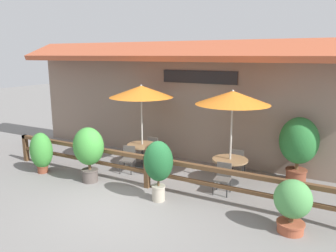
{
  "coord_description": "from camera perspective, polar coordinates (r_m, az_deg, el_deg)",
  "views": [
    {
      "loc": [
        4.75,
        -6.43,
        3.74
      ],
      "look_at": [
        0.37,
        1.62,
        1.75
      ],
      "focal_mm": 35.0,
      "sensor_mm": 36.0,
      "label": 1
    }
  ],
  "objects": [
    {
      "name": "chair_middle_streetside",
      "position": [
        9.2,
        9.52,
        -8.73
      ],
      "size": [
        0.45,
        0.45,
        0.84
      ],
      "rotation": [
        0.0,
        0.0,
        0.08
      ],
      "color": "#514C47",
      "rests_on": "ground"
    },
    {
      "name": "potted_plant_tall_tropical",
      "position": [
        10.35,
        21.8,
        -2.88
      ],
      "size": [
        1.12,
        1.01,
        1.98
      ],
      "color": "brown",
      "rests_on": "ground"
    },
    {
      "name": "chair_near_wallside",
      "position": [
        11.98,
        -2.38,
        -3.58
      ],
      "size": [
        0.45,
        0.45,
        0.84
      ],
      "rotation": [
        0.0,
        0.0,
        3.22
      ],
      "color": "#514C47",
      "rests_on": "ground"
    },
    {
      "name": "potted_plant_entrance_palm",
      "position": [
        8.44,
        -1.69,
        -6.6
      ],
      "size": [
        0.78,
        0.7,
        1.61
      ],
      "color": "#B7AD99",
      "rests_on": "ground"
    },
    {
      "name": "dining_table_middle",
      "position": [
        9.91,
        10.73,
        -6.46
      ],
      "size": [
        1.04,
        1.04,
        0.74
      ],
      "color": "olive",
      "rests_on": "ground"
    },
    {
      "name": "building_facade",
      "position": [
        11.66,
        4.24,
        4.49
      ],
      "size": [
        14.28,
        1.49,
        4.23
      ],
      "color": "gray",
      "rests_on": "ground"
    },
    {
      "name": "ground_plane",
      "position": [
        8.82,
        -7.36,
        -12.9
      ],
      "size": [
        60.0,
        60.0,
        0.0
      ],
      "primitive_type": "plane",
      "color": "slate"
    },
    {
      "name": "potted_plant_broad_leaf",
      "position": [
        9.97,
        -13.66,
        -3.91
      ],
      "size": [
        0.94,
        0.84,
        1.67
      ],
      "color": "#564C47",
      "rests_on": "ground"
    },
    {
      "name": "patio_railing",
      "position": [
        9.37,
        -3.7,
        -6.71
      ],
      "size": [
        10.4,
        0.14,
        0.95
      ],
      "color": "brown",
      "rests_on": "ground"
    },
    {
      "name": "dining_table_near",
      "position": [
        11.32,
        -4.5,
        -3.92
      ],
      "size": [
        1.04,
        1.04,
        0.74
      ],
      "color": "olive",
      "rests_on": "ground"
    },
    {
      "name": "patio_umbrella_near",
      "position": [
        10.93,
        -4.68,
        6.0
      ],
      "size": [
        2.13,
        2.13,
        2.78
      ],
      "color": "#B7B2A8",
      "rests_on": "ground"
    },
    {
      "name": "potted_plant_small_flowering",
      "position": [
        7.58,
        20.86,
        -12.46
      ],
      "size": [
        0.79,
        0.71,
        1.19
      ],
      "color": "#9E4C33",
      "rests_on": "ground"
    },
    {
      "name": "potted_plant_corner_fern",
      "position": [
        11.29,
        -21.19,
        -4.16
      ],
      "size": [
        0.74,
        0.67,
        1.32
      ],
      "color": "brown",
      "rests_on": "ground"
    },
    {
      "name": "chair_middle_wallside",
      "position": [
        10.69,
        12.05,
        -5.82
      ],
      "size": [
        0.47,
        0.47,
        0.84
      ],
      "rotation": [
        0.0,
        0.0,
        3.26
      ],
      "color": "#514C47",
      "rests_on": "ground"
    },
    {
      "name": "chair_near_streetside",
      "position": [
        10.75,
        -6.97,
        -5.54
      ],
      "size": [
        0.51,
        0.51,
        0.84
      ],
      "rotation": [
        0.0,
        0.0,
        0.25
      ],
      "color": "#514C47",
      "rests_on": "ground"
    },
    {
      "name": "patio_umbrella_middle",
      "position": [
        9.47,
        11.2,
        4.84
      ],
      "size": [
        2.13,
        2.13,
        2.78
      ],
      "color": "#B7B2A8",
      "rests_on": "ground"
    }
  ]
}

